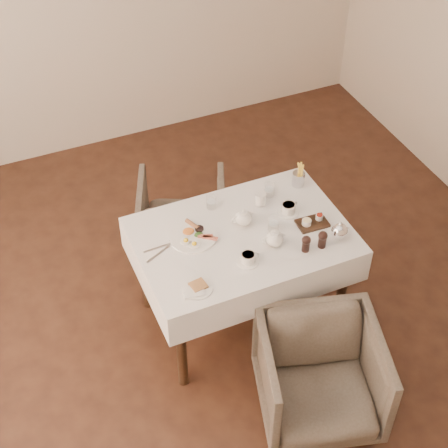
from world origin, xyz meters
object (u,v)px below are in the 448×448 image
object	(u,v)px
table	(242,248)
armchair_far	(182,217)
breakfast_plate	(193,236)
teapot_centre	(243,217)
armchair_near	(320,376)

from	to	relation	value
table	armchair_far	size ratio (longest dim) A/B	2.04
breakfast_plate	armchair_far	bearing A→B (deg)	78.31
teapot_centre	table	bearing A→B (deg)	-117.94
breakfast_plate	armchair_near	bearing A→B (deg)	-64.22
armchair_far	teapot_centre	distance (m)	0.89
armchair_near	breakfast_plate	xyz separation A→B (m)	(-0.40, 0.92, 0.45)
table	teapot_centre	bearing A→B (deg)	62.74
armchair_near	armchair_far	xyz separation A→B (m)	(-0.23, 1.60, -0.03)
breakfast_plate	teapot_centre	bearing A→B (deg)	-0.74
armchair_near	teapot_centre	distance (m)	1.04
armchair_near	breakfast_plate	distance (m)	1.10
armchair_far	teapot_centre	world-z (taller)	teapot_centre
armchair_near	armchair_far	bearing A→B (deg)	114.24
armchair_near	armchair_far	size ratio (longest dim) A/B	1.10
armchair_near	armchair_far	distance (m)	1.62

